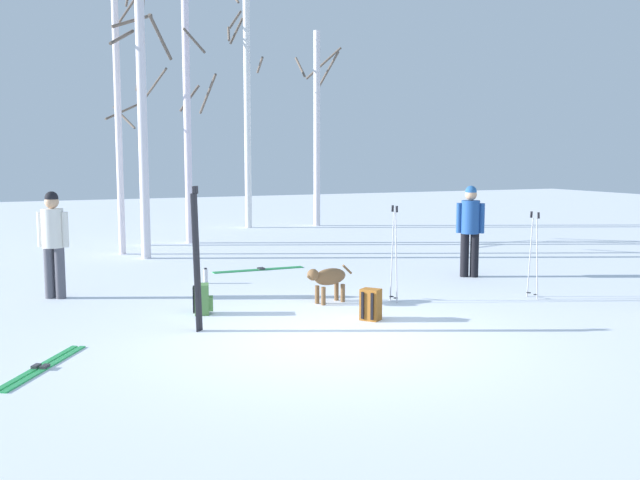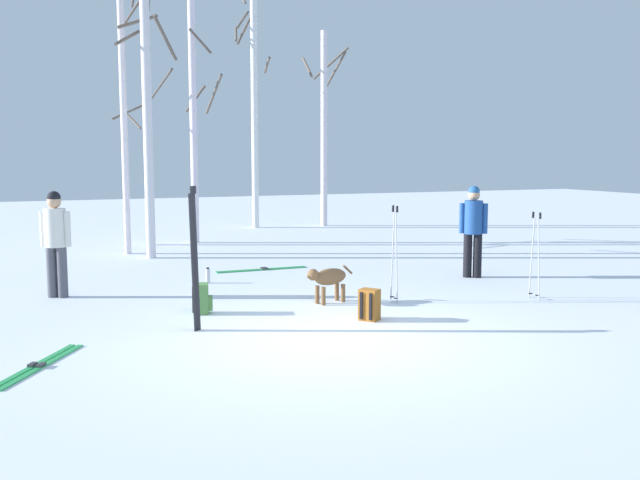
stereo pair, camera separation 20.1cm
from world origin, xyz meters
The scene contains 18 objects.
ground_plane centered at (0.00, 0.00, 0.00)m, with size 60.00×60.00×0.00m, color white.
person_0 centered at (-2.97, 4.12, 0.98)m, with size 0.46×0.34×1.72m.
person_1 centered at (4.31, 3.14, 0.98)m, with size 0.45×0.34×1.72m.
dog centered at (0.87, 2.01, 0.39)m, with size 0.88×0.37×0.57m.
ski_pair_planted_0 centered at (-1.43, 1.02, 0.94)m, with size 0.16×0.15×1.90m.
ski_pair_lying_0 centered at (0.94, 5.49, 0.01)m, with size 1.87×0.17×0.05m.
ski_pair_lying_1 centered at (-3.37, 0.12, 0.01)m, with size 1.03×1.55×0.05m.
ski_poles_0 centered at (4.04, 1.05, 0.74)m, with size 0.07×0.27×1.39m.
ski_poles_1 centered at (1.86, 1.69, 0.80)m, with size 0.07×0.23×1.51m.
backpack_0 centered at (-1.11, 2.02, 0.21)m, with size 0.33×0.30×0.44m.
backpack_1 centered at (0.94, 0.71, 0.21)m, with size 0.34×0.34×0.44m.
water_bottle_0 centered at (-0.42, 4.45, 0.13)m, with size 0.08×0.08×0.28m.
birch_tree_0 centered at (-1.15, 8.95, 3.29)m, with size 0.77×1.23×6.29m.
birch_tree_1 centered at (-0.81, 8.05, 3.14)m, with size 1.38×1.37×6.06m.
birch_tree_2 centered at (-0.42, 10.42, 2.63)m, with size 1.51×1.51×5.11m.
birch_tree_3 centered at (0.76, 10.41, 3.13)m, with size 0.84×1.17×6.13m.
birch_tree_4 centered at (3.37, 13.58, 3.97)m, with size 1.20×1.26×7.56m.
birch_tree_5 centered at (5.61, 13.31, 3.23)m, with size 1.53×1.37×6.14m.
Camera 1 is at (-3.70, -8.07, 2.30)m, focal length 40.76 mm.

